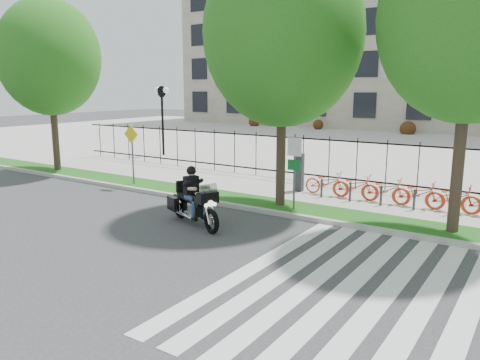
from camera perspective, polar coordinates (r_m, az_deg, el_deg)
The scene contains 16 objects.
ground at distance 12.49m, azimuth -6.48°, elevation -8.20°, with size 120.00×120.00×0.00m, color #313134.
curb at distance 15.67m, azimuth 3.25°, elevation -3.83°, with size 60.00×0.20×0.15m, color #A6A39C.
grass_verge at distance 16.38m, azimuth 4.77°, elevation -3.19°, with size 60.00×1.50×0.15m, color #154A12.
sidewalk at distance 18.55m, azimuth 8.54°, elevation -1.57°, with size 60.00×3.50×0.15m, color #ABA8A0.
plaza at distance 35.04m, azimuth 21.00°, elevation 3.75°, with size 80.00×34.00×0.10m, color #ABA8A0.
crosswalk_stripes at distance 10.25m, azimuth 15.15°, elevation -12.94°, with size 5.70×8.00×0.01m, color silver, non-canonical shape.
iron_fence at distance 19.93m, azimuth 10.79°, elevation 2.38°, with size 30.00×0.06×2.00m, color black, non-canonical shape.
office_building at distance 54.72m, azimuth 26.71°, elevation 16.16°, with size 60.00×21.90×20.15m.
lamp_post_left at distance 28.75m, azimuth -9.49°, elevation 9.19°, with size 1.06×0.70×4.25m.
street_tree_0 at distance 24.54m, azimuth -22.23°, elevation 13.67°, with size 4.77×4.77×8.15m.
street_tree_1 at distance 15.95m, azimuth 5.25°, elevation 17.29°, with size 5.26×5.26×8.72m.
street_tree_2 at distance 14.16m, azimuth 26.40°, elevation 17.34°, with size 4.82×4.82×8.56m.
bike_share_station at distance 16.72m, azimuth 24.29°, elevation -1.96°, with size 11.05×0.85×1.50m.
sign_pole_regulatory at distance 15.38m, azimuth 6.64°, elevation 2.17°, with size 0.50×0.09×2.50m.
sign_pole_warning at distance 19.96m, azimuth -13.03°, elevation 4.02°, with size 0.78×0.09×2.49m.
motorcycle_rider at distance 14.29m, azimuth -5.60°, elevation -2.66°, with size 2.65×1.48×2.17m.
Camera 1 is at (7.68, -8.94, 4.13)m, focal length 35.00 mm.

